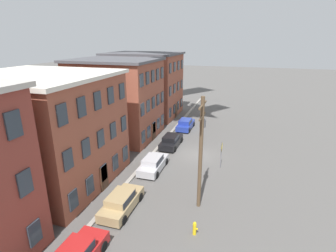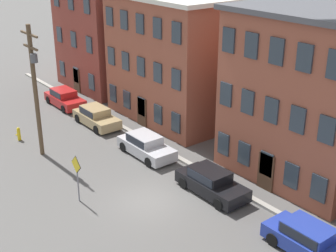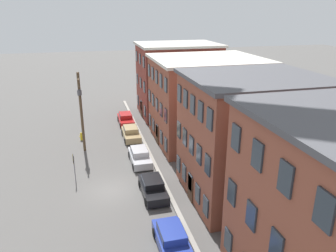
# 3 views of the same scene
# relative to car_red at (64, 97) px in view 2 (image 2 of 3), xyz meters

# --- Properties ---
(ground_plane) EXTENTS (200.00, 200.00, 0.00)m
(ground_plane) POSITION_rel_car_red_xyz_m (16.86, -3.33, -0.75)
(ground_plane) COLOR #565451
(kerb_strip) EXTENTS (56.00, 0.36, 0.16)m
(kerb_strip) POSITION_rel_car_red_xyz_m (16.86, 1.17, -0.67)
(kerb_strip) COLOR #9E998E
(kerb_strip) RESTS_ON ground_plane
(apartment_corner) EXTENTS (8.96, 11.07, 10.11)m
(apartment_corner) POSITION_rel_car_red_xyz_m (-2.74, 7.95, 4.32)
(apartment_corner) COLOR brown
(apartment_corner) RESTS_ON ground_plane
(apartment_midblock) EXTENTS (10.71, 11.83, 9.56)m
(apartment_midblock) POSITION_rel_car_red_xyz_m (7.70, 8.33, 4.04)
(apartment_midblock) COLOR brown
(apartment_midblock) RESTS_ON ground_plane
(apartment_far) EXTENTS (9.10, 10.17, 9.92)m
(apartment_far) POSITION_rel_car_red_xyz_m (19.89, 7.49, 4.22)
(apartment_far) COLOR brown
(apartment_far) RESTS_ON ground_plane
(car_red) EXTENTS (4.40, 1.92, 1.43)m
(car_red) POSITION_rel_car_red_xyz_m (0.00, 0.00, 0.00)
(car_red) COLOR #B21E1E
(car_red) RESTS_ON ground_plane
(car_tan) EXTENTS (4.40, 1.92, 1.43)m
(car_tan) POSITION_rel_car_red_xyz_m (5.47, -0.08, 0.00)
(car_tan) COLOR tan
(car_tan) RESTS_ON ground_plane
(car_silver) EXTENTS (4.40, 1.92, 1.43)m
(car_silver) POSITION_rel_car_red_xyz_m (12.08, -0.15, 0.00)
(car_silver) COLOR #B7B7BC
(car_silver) RESTS_ON ground_plane
(car_black) EXTENTS (4.40, 1.92, 1.43)m
(car_black) POSITION_rel_car_red_xyz_m (18.33, -0.12, 0.00)
(car_black) COLOR black
(car_black) RESTS_ON ground_plane
(car_blue) EXTENTS (4.40, 1.92, 1.43)m
(car_blue) POSITION_rel_car_red_xyz_m (25.03, -0.26, 0.00)
(car_blue) COLOR #233899
(car_blue) RESTS_ON ground_plane
(caution_sign) EXTENTS (1.03, 0.08, 2.74)m
(caution_sign) POSITION_rel_car_red_xyz_m (14.52, -6.38, 1.10)
(caution_sign) COLOR slate
(caution_sign) RESTS_ON ground_plane
(utility_pole) EXTENTS (2.40, 0.44, 8.57)m
(utility_pole) POSITION_rel_car_red_xyz_m (7.74, -5.48, 4.07)
(utility_pole) COLOR brown
(utility_pole) RESTS_ON ground_plane
(fire_hydrant) EXTENTS (0.24, 0.34, 0.96)m
(fire_hydrant) POSITION_rel_car_red_xyz_m (4.56, -5.82, -0.27)
(fire_hydrant) COLOR yellow
(fire_hydrant) RESTS_ON ground_plane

